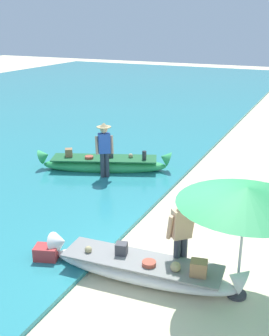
# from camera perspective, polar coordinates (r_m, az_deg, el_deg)

# --- Properties ---
(ground_plane) EXTENTS (80.00, 80.00, 0.00)m
(ground_plane) POSITION_cam_1_polar(r_m,az_deg,el_deg) (8.76, 4.83, -13.12)
(ground_plane) COLOR beige
(boat_white_foreground) EXTENTS (3.99, 1.03, 0.72)m
(boat_white_foreground) POSITION_cam_1_polar(r_m,az_deg,el_deg) (8.17, 1.03, -13.60)
(boat_white_foreground) COLOR white
(boat_white_foreground) RESTS_ON ground
(boat_green_midground) EXTENTS (4.22, 2.25, 0.82)m
(boat_green_midground) POSITION_cam_1_polar(r_m,az_deg,el_deg) (13.60, -4.16, 0.53)
(boat_green_midground) COLOR #38B760
(boat_green_midground) RESTS_ON ground
(person_vendor_hatted) EXTENTS (0.56, 0.49, 1.83)m
(person_vendor_hatted) POSITION_cam_1_polar(r_m,az_deg,el_deg) (12.74, -4.15, 2.84)
(person_vendor_hatted) COLOR #333842
(person_vendor_hatted) RESTS_ON ground
(person_tourist_customer) EXTENTS (0.53, 0.52, 1.65)m
(person_tourist_customer) POSITION_cam_1_polar(r_m,az_deg,el_deg) (8.00, 6.40, -8.82)
(person_tourist_customer) COLOR #333842
(person_tourist_customer) RESTS_ON ground
(patio_umbrella_large) EXTENTS (2.34, 2.34, 2.14)m
(patio_umbrella_large) POSITION_cam_1_polar(r_m,az_deg,el_deg) (7.16, 15.02, -3.73)
(patio_umbrella_large) COLOR #B7B7BC
(patio_umbrella_large) RESTS_ON ground
(cooler_box) EXTENTS (0.56, 0.48, 0.38)m
(cooler_box) POSITION_cam_1_polar(r_m,az_deg,el_deg) (8.90, -11.95, -11.51)
(cooler_box) COLOR #C63838
(cooler_box) RESTS_ON ground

